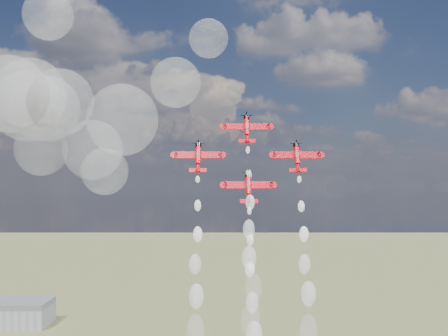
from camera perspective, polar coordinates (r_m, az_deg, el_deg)
hangar at (r=358.69m, az=-19.64°, el=-12.37°), size 50.00×28.00×13.00m
plane_lead at (r=163.02m, az=2.10°, el=3.64°), size 12.23×6.48×7.97m
plane_left at (r=158.06m, az=-2.38°, el=1.02°), size 12.23×6.48×7.97m
plane_right at (r=159.29m, az=6.70°, el=1.01°), size 12.23×6.48×7.97m
plane_slot at (r=153.69m, az=2.26°, el=-1.77°), size 12.23×6.48×7.97m
smoke_trail_lead at (r=141.35m, az=2.58°, el=-12.74°), size 5.37×28.82×48.91m
drifted_smoke_cloud at (r=185.84m, az=-14.51°, el=5.47°), size 71.27×40.06×55.46m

